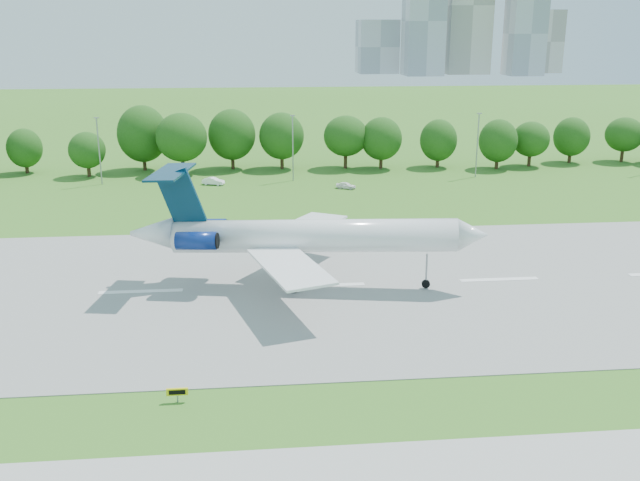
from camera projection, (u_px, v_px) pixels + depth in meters
The scene contains 9 objects.
ground at pixel (604, 386), 57.02m from camera, with size 600.00×600.00×0.00m, color #396B1C.
runway at pixel (499, 280), 80.84m from camera, with size 400.00×45.00×0.08m, color gray.
tree_line at pixel (389, 138), 142.96m from camera, with size 288.40×8.40×10.40m.
light_poles at pixel (386, 145), 133.15m from camera, with size 175.90×0.25×12.19m.
skyline at pixel (460, 22), 429.92m from camera, with size 127.00×52.00×80.00m.
airliner at pixel (296, 235), 77.33m from camera, with size 39.10×28.21×13.15m.
taxi_sign_left at pixel (177, 392), 54.29m from camera, with size 1.66×0.23×1.16m.
service_vehicle_a at pixel (213, 181), 129.62m from camera, with size 1.41×4.06×1.34m, color white.
service_vehicle_b at pixel (346, 185), 126.51m from camera, with size 1.40×3.48×1.19m, color white.
Camera 1 is at (-27.59, -48.85, 27.53)m, focal length 40.00 mm.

